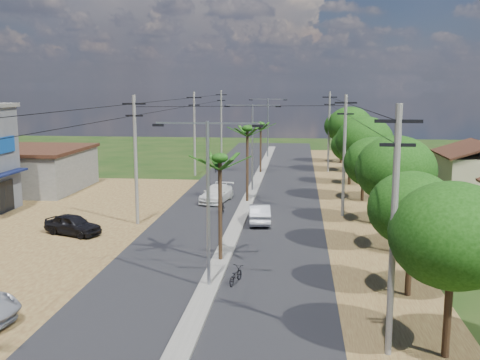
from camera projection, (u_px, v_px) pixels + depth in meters
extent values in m
plane|color=black|center=(209.00, 288.00, 26.90)|extent=(160.00, 160.00, 0.00)
cube|color=black|center=(241.00, 217.00, 41.61)|extent=(12.00, 110.00, 0.04)
cube|color=#605E56|center=(245.00, 207.00, 44.54)|extent=(1.00, 90.00, 0.18)
cube|color=#51341C|center=(0.00, 236.00, 36.29)|extent=(18.00, 46.00, 0.04)
cube|color=#51341C|center=(357.00, 219.00, 40.73)|extent=(5.00, 90.00, 0.03)
cube|color=#0D1439|center=(6.00, 174.00, 41.94)|extent=(0.80, 5.40, 0.15)
cube|color=black|center=(3.00, 197.00, 42.27)|extent=(0.10, 3.00, 2.40)
cube|color=navy|center=(0.00, 146.00, 41.63)|extent=(0.12, 4.20, 1.20)
cube|color=#605E56|center=(27.00, 171.00, 52.31)|extent=(10.00, 10.00, 3.60)
cube|color=black|center=(26.00, 149.00, 51.98)|extent=(10.40, 10.40, 0.30)
cylinder|color=black|center=(448.00, 301.00, 19.69)|extent=(0.28, 0.28, 4.20)
ellipsoid|color=black|center=(453.00, 235.00, 19.29)|extent=(4.40, 4.40, 3.74)
cylinder|color=black|center=(410.00, 256.00, 25.62)|extent=(0.28, 0.28, 3.85)
ellipsoid|color=black|center=(412.00, 209.00, 25.26)|extent=(4.00, 4.00, 3.40)
cylinder|color=black|center=(394.00, 214.00, 32.39)|extent=(0.28, 0.28, 4.55)
ellipsoid|color=black|center=(396.00, 170.00, 31.96)|extent=(4.60, 4.60, 3.91)
cylinder|color=black|center=(373.00, 195.00, 39.33)|extent=(0.28, 0.28, 4.06)
ellipsoid|color=black|center=(374.00, 162.00, 38.95)|extent=(4.20, 4.20, 3.57)
cylinder|color=black|center=(363.00, 173.00, 47.10)|extent=(0.28, 0.28, 4.76)
ellipsoid|color=black|center=(364.00, 141.00, 46.65)|extent=(4.80, 4.80, 4.08)
cylinder|color=black|center=(350.00, 166.00, 55.08)|extent=(0.28, 0.28, 3.64)
ellipsoid|color=black|center=(350.00, 145.00, 54.74)|extent=(3.80, 3.80, 3.23)
cylinder|color=black|center=(349.00, 151.00, 62.76)|extent=(0.28, 0.28, 4.90)
ellipsoid|color=black|center=(350.00, 126.00, 62.30)|extent=(5.00, 5.00, 4.25)
cylinder|color=black|center=(341.00, 146.00, 70.69)|extent=(0.28, 0.28, 4.34)
ellipsoid|color=black|center=(342.00, 126.00, 70.28)|extent=(4.40, 4.40, 3.74)
cylinder|color=black|center=(220.00, 211.00, 30.35)|extent=(0.22, 0.22, 5.80)
cylinder|color=black|center=(247.00, 166.00, 46.01)|extent=(0.22, 0.22, 6.20)
cylinder|color=black|center=(261.00, 149.00, 61.76)|extent=(0.22, 0.22, 5.50)
cylinder|color=gray|center=(208.00, 207.00, 26.24)|extent=(0.16, 0.16, 8.00)
cube|color=gray|center=(233.00, 123.00, 25.48)|extent=(2.40, 0.08, 0.08)
cube|color=gray|center=(182.00, 123.00, 25.72)|extent=(2.40, 0.08, 0.08)
cube|color=black|center=(258.00, 126.00, 25.38)|extent=(0.50, 0.18, 0.12)
cube|color=black|center=(158.00, 125.00, 25.85)|extent=(0.50, 0.18, 0.12)
cylinder|color=gray|center=(252.00, 149.00, 50.76)|extent=(0.16, 0.16, 8.00)
cube|color=gray|center=(266.00, 105.00, 50.00)|extent=(2.40, 0.08, 0.08)
cube|color=gray|center=(239.00, 105.00, 50.25)|extent=(2.40, 0.08, 0.08)
cube|color=black|center=(278.00, 107.00, 49.90)|extent=(0.50, 0.18, 0.12)
cube|color=black|center=(227.00, 106.00, 50.38)|extent=(0.50, 0.18, 0.12)
cylinder|color=gray|center=(268.00, 128.00, 75.29)|extent=(0.16, 0.16, 8.00)
cube|color=gray|center=(277.00, 99.00, 74.52)|extent=(2.40, 0.08, 0.08)
cube|color=gray|center=(259.00, 99.00, 74.77)|extent=(2.40, 0.08, 0.08)
cube|color=black|center=(285.00, 100.00, 74.43)|extent=(0.50, 0.18, 0.12)
cube|color=black|center=(251.00, 100.00, 74.90)|extent=(0.50, 0.18, 0.12)
cylinder|color=#605E56|center=(136.00, 161.00, 38.65)|extent=(0.24, 0.24, 9.00)
cube|color=black|center=(134.00, 104.00, 38.01)|extent=(1.60, 0.12, 0.12)
cube|color=black|center=(134.00, 116.00, 38.14)|extent=(1.20, 0.12, 0.12)
cylinder|color=#605E56|center=(194.00, 134.00, 60.23)|extent=(0.24, 0.24, 9.00)
cube|color=black|center=(194.00, 98.00, 59.59)|extent=(1.60, 0.12, 0.12)
cube|color=black|center=(194.00, 105.00, 59.72)|extent=(1.20, 0.12, 0.12)
cylinder|color=#605E56|center=(221.00, 122.00, 80.83)|extent=(0.24, 0.24, 9.00)
cube|color=black|center=(221.00, 95.00, 80.19)|extent=(1.60, 0.12, 0.12)
cube|color=black|center=(221.00, 100.00, 80.32)|extent=(1.20, 0.12, 0.12)
cylinder|color=#605E56|center=(393.00, 234.00, 19.50)|extent=(0.24, 0.24, 9.00)
cube|color=black|center=(399.00, 121.00, 18.86)|extent=(1.60, 0.12, 0.12)
cube|color=black|center=(397.00, 145.00, 18.99)|extent=(1.20, 0.12, 0.12)
cylinder|color=#605E56|center=(344.00, 156.00, 41.08)|extent=(0.24, 0.24, 9.00)
cube|color=black|center=(346.00, 103.00, 40.44)|extent=(1.60, 0.12, 0.12)
cube|color=black|center=(345.00, 114.00, 40.57)|extent=(1.20, 0.12, 0.12)
cylinder|color=#605E56|center=(329.00, 132.00, 62.66)|extent=(0.24, 0.24, 9.00)
cube|color=black|center=(330.00, 97.00, 62.02)|extent=(1.60, 0.12, 0.12)
cube|color=black|center=(330.00, 104.00, 62.15)|extent=(1.20, 0.12, 0.12)
imported|color=#999BA1|center=(259.00, 214.00, 39.53)|extent=(1.83, 4.24, 1.36)
imported|color=silver|center=(217.00, 194.00, 46.89)|extent=(2.71, 4.96, 1.36)
imported|color=black|center=(73.00, 225.00, 36.41)|extent=(4.26, 2.91, 1.35)
imported|color=black|center=(235.00, 276.00, 27.40)|extent=(0.91, 1.65, 0.82)
imported|color=black|center=(222.00, 207.00, 42.60)|extent=(0.79, 1.94, 1.00)
imported|color=black|center=(217.00, 168.00, 63.21)|extent=(0.57, 1.71, 1.01)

